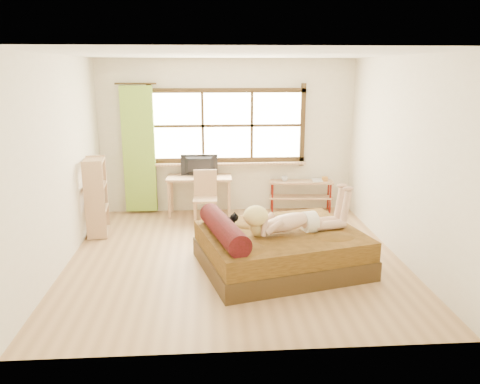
{
  "coord_description": "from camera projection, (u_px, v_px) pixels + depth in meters",
  "views": [
    {
      "loc": [
        -0.34,
        -6.03,
        2.52
      ],
      "look_at": [
        0.09,
        0.2,
        0.87
      ],
      "focal_mm": 35.0,
      "sensor_mm": 36.0,
      "label": 1
    }
  ],
  "objects": [
    {
      "name": "bookshelf",
      "position": [
        96.0,
        197.0,
        7.2
      ],
      "size": [
        0.35,
        0.55,
        1.2
      ],
      "rotation": [
        0.0,
        0.0,
        0.12
      ],
      "color": "#A37A58",
      "rests_on": "floor"
    },
    {
      "name": "chair",
      "position": [
        205.0,
        194.0,
        7.86
      ],
      "size": [
        0.41,
        0.41,
        0.88
      ],
      "rotation": [
        0.0,
        0.0,
        -0.04
      ],
      "color": "#A37A58",
      "rests_on": "floor"
    },
    {
      "name": "desk",
      "position": [
        199.0,
        182.0,
        8.18
      ],
      "size": [
        1.14,
        0.55,
        0.7
      ],
      "rotation": [
        0.0,
        0.0,
        -0.04
      ],
      "color": "#A37A58",
      "rests_on": "floor"
    },
    {
      "name": "floor",
      "position": [
        235.0,
        257.0,
        6.48
      ],
      "size": [
        4.5,
        4.5,
        0.0
      ],
      "primitive_type": "plane",
      "color": "#9E754C",
      "rests_on": "ground"
    },
    {
      "name": "woman",
      "position": [
        294.0,
        210.0,
        5.91
      ],
      "size": [
        1.45,
        0.73,
        0.6
      ],
      "primitive_type": null,
      "rotation": [
        0.0,
        0.0,
        0.25
      ],
      "color": "tan",
      "rests_on": "bed"
    },
    {
      "name": "monitor",
      "position": [
        199.0,
        166.0,
        8.15
      ],
      "size": [
        0.65,
        0.11,
        0.37
      ],
      "primitive_type": "imported",
      "rotation": [
        0.0,
        0.0,
        3.11
      ],
      "color": "black",
      "rests_on": "desk"
    },
    {
      "name": "curtain",
      "position": [
        139.0,
        150.0,
        8.14
      ],
      "size": [
        0.55,
        0.1,
        2.2
      ],
      "primitive_type": "cube",
      "color": "#619729",
      "rests_on": "wall_back"
    },
    {
      "name": "window",
      "position": [
        227.0,
        128.0,
        8.24
      ],
      "size": [
        2.8,
        0.16,
        1.46
      ],
      "color": "#FFEDBF",
      "rests_on": "wall_back"
    },
    {
      "name": "kitten",
      "position": [
        225.0,
        221.0,
        6.05
      ],
      "size": [
        0.32,
        0.19,
        0.24
      ],
      "primitive_type": null,
      "rotation": [
        0.0,
        0.0,
        0.25
      ],
      "color": "black",
      "rests_on": "bed"
    },
    {
      "name": "bed",
      "position": [
        277.0,
        248.0,
        6.07
      ],
      "size": [
        2.32,
        2.03,
        0.75
      ],
      "rotation": [
        0.0,
        0.0,
        0.25
      ],
      "color": "#35250F",
      "rests_on": "floor"
    },
    {
      "name": "pipe_shelf",
      "position": [
        302.0,
        189.0,
        8.46
      ],
      "size": [
        1.15,
        0.38,
        0.64
      ],
      "rotation": [
        0.0,
        0.0,
        -0.08
      ],
      "color": "#A37A58",
      "rests_on": "floor"
    },
    {
      "name": "wall_left",
      "position": [
        59.0,
        163.0,
        5.99
      ],
      "size": [
        0.0,
        4.5,
        4.5
      ],
      "primitive_type": "plane",
      "rotation": [
        1.57,
        0.0,
        1.57
      ],
      "color": "silver",
      "rests_on": "floor"
    },
    {
      "name": "ceiling",
      "position": [
        234.0,
        54.0,
        5.79
      ],
      "size": [
        4.5,
        4.5,
        0.0
      ],
      "primitive_type": "plane",
      "rotation": [
        3.14,
        0.0,
        0.0
      ],
      "color": "white",
      "rests_on": "wall_back"
    },
    {
      "name": "wall_back",
      "position": [
        227.0,
        137.0,
        8.31
      ],
      "size": [
        4.5,
        0.0,
        4.5
      ],
      "primitive_type": "plane",
      "rotation": [
        1.57,
        0.0,
        0.0
      ],
      "color": "silver",
      "rests_on": "floor"
    },
    {
      "name": "wall_right",
      "position": [
        401.0,
        159.0,
        6.29
      ],
      "size": [
        0.0,
        4.5,
        4.5
      ],
      "primitive_type": "plane",
      "rotation": [
        1.57,
        0.0,
        -1.57
      ],
      "color": "silver",
      "rests_on": "floor"
    },
    {
      "name": "cup",
      "position": [
        285.0,
        179.0,
        8.39
      ],
      "size": [
        0.12,
        0.12,
        0.09
      ],
      "primitive_type": "imported",
      "rotation": [
        0.0,
        0.0,
        -0.08
      ],
      "color": "gray",
      "rests_on": "pipe_shelf"
    },
    {
      "name": "wall_front",
      "position": [
        249.0,
        211.0,
        3.97
      ],
      "size": [
        4.5,
        0.0,
        4.5
      ],
      "primitive_type": "plane",
      "rotation": [
        -1.57,
        0.0,
        0.0
      ],
      "color": "silver",
      "rests_on": "floor"
    },
    {
      "name": "book",
      "position": [
        312.0,
        180.0,
        8.43
      ],
      "size": [
        0.2,
        0.26,
        0.02
      ],
      "primitive_type": "imported",
      "rotation": [
        0.0,
        0.0,
        -0.08
      ],
      "color": "gray",
      "rests_on": "pipe_shelf"
    }
  ]
}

